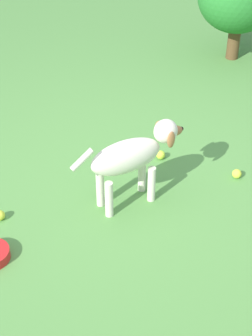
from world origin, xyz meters
name	(u,v)px	position (x,y,z in m)	size (l,w,h in m)	color
ground	(110,194)	(0.00, 0.00, 0.00)	(14.00, 14.00, 0.00)	#548C42
dog	(133,156)	(-0.05, 0.15, 0.35)	(0.75, 0.36, 0.53)	silver
tennis_ball_0	(237,174)	(-0.70, 0.55, 0.03)	(0.07, 0.07, 0.07)	#CBDB3C
tennis_ball_1	(0,215)	(0.62, -0.37, 0.03)	(0.07, 0.07, 0.07)	#CDD639
tennis_ball_2	(161,155)	(-0.55, 0.01, 0.03)	(0.07, 0.07, 0.07)	#C4E43A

